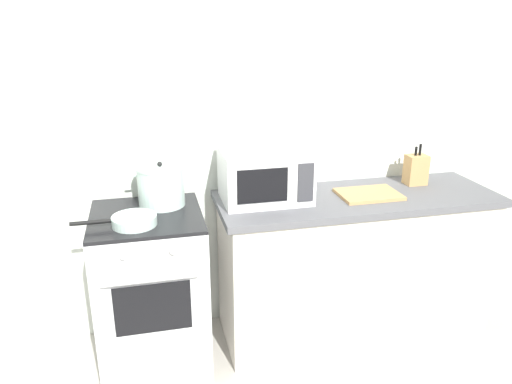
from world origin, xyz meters
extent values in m
cube|color=silver|center=(0.30, 0.97, 1.25)|extent=(4.40, 0.10, 2.50)
cube|color=beige|center=(0.90, 0.62, 0.44)|extent=(1.64, 0.56, 0.88)
cube|color=#59595E|center=(0.90, 0.62, 0.90)|extent=(1.70, 0.60, 0.04)
cube|color=silver|center=(-0.35, 0.60, 0.45)|extent=(0.60, 0.60, 0.90)
cube|color=black|center=(-0.35, 0.60, 0.91)|extent=(0.60, 0.60, 0.02)
cube|color=black|center=(-0.35, 0.30, 0.52)|extent=(0.39, 0.01, 0.28)
cylinder|color=silver|center=(-0.35, 0.27, 0.70)|extent=(0.48, 0.02, 0.02)
cylinder|color=silver|center=(-0.47, 0.29, 0.84)|extent=(0.04, 0.02, 0.04)
cylinder|color=silver|center=(-0.23, 0.29, 0.84)|extent=(0.04, 0.02, 0.04)
cylinder|color=silver|center=(-0.25, 0.73, 1.03)|extent=(0.26, 0.26, 0.22)
cylinder|color=silver|center=(-0.25, 0.73, 1.14)|extent=(0.27, 0.27, 0.01)
sphere|color=black|center=(-0.25, 0.73, 1.16)|extent=(0.03, 0.03, 0.03)
cylinder|color=silver|center=(-0.40, 0.73, 1.10)|extent=(0.05, 0.01, 0.01)
cylinder|color=silver|center=(-0.10, 0.73, 1.10)|extent=(0.05, 0.01, 0.01)
cylinder|color=silver|center=(-0.41, 0.47, 0.95)|extent=(0.23, 0.23, 0.05)
cylinder|color=black|center=(-0.62, 0.47, 0.96)|extent=(0.20, 0.02, 0.02)
cube|color=white|center=(0.34, 0.68, 1.07)|extent=(0.50, 0.36, 0.30)
cube|color=black|center=(0.28, 0.50, 1.07)|extent=(0.28, 0.01, 0.19)
cube|color=#38383D|center=(0.52, 0.50, 1.07)|extent=(0.09, 0.01, 0.22)
cube|color=tan|center=(0.96, 0.60, 0.93)|extent=(0.36, 0.26, 0.02)
cube|color=tan|center=(1.34, 0.74, 1.02)|extent=(0.13, 0.10, 0.19)
cylinder|color=black|center=(1.33, 0.74, 1.14)|extent=(0.02, 0.02, 0.06)
cylinder|color=black|center=(1.36, 0.74, 1.15)|extent=(0.02, 0.02, 0.07)
camera|label=1|loc=(-0.33, -1.95, 1.92)|focal=34.55mm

